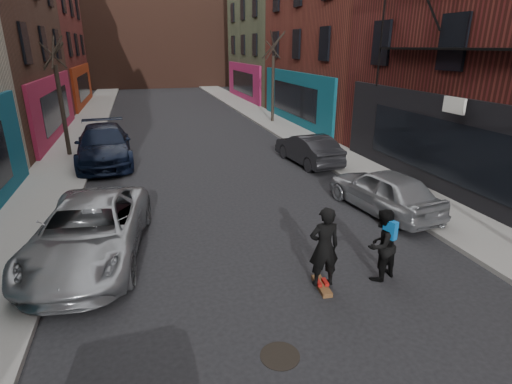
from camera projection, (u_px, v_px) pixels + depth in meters
sidewalk_left at (92, 116)px, 30.29m from camera, size 2.50×84.00×0.13m
sidewalk_right at (251, 110)px, 33.54m from camera, size 2.50×84.00×0.13m
building_far at (153, 31)px, 52.99m from camera, size 40.00×10.00×14.00m
tree_left_far at (58, 85)px, 18.33m from camera, size 2.00×2.00×6.50m
tree_right_far at (273, 71)px, 26.92m from camera, size 2.00×2.00×6.80m
parked_left_far at (90, 231)px, 9.93m from camera, size 3.18×5.69×1.50m
parked_left_end at (104, 145)px, 18.24m from camera, size 2.69×5.90×1.67m
parked_right_far at (384, 190)px, 12.83m from camera, size 2.25×4.40×1.43m
parked_right_end at (308, 149)px, 18.16m from camera, size 1.86×4.26×1.36m
skateboard at (322, 286)px, 8.90m from camera, size 0.28×0.82×0.10m
skateboarder at (324, 247)px, 8.57m from camera, size 0.71×0.49×1.84m
pedestrian at (381, 245)px, 9.02m from camera, size 1.00×0.89×1.70m
manhole at (280, 356)px, 6.95m from camera, size 0.76×0.76×0.01m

